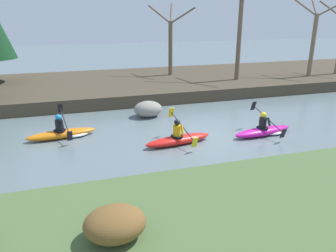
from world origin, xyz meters
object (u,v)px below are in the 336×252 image
at_px(kayaker_trailing, 64,133).
at_px(boulder_midstream, 148,109).
at_px(kayaker_middle, 179,139).
at_px(kayaker_lead, 265,130).

relative_size(kayaker_trailing, boulder_midstream, 2.04).
bearing_deg(kayaker_middle, boulder_midstream, 85.39).
bearing_deg(boulder_midstream, kayaker_middle, -85.61).
xyz_separation_m(kayaker_middle, kayaker_trailing, (-4.20, 2.00, -0.02)).
relative_size(kayaker_middle, boulder_midstream, 2.04).
bearing_deg(kayaker_lead, kayaker_trailing, 158.13).
height_order(kayaker_middle, boulder_midstream, kayaker_middle).
relative_size(kayaker_lead, kayaker_trailing, 1.00).
distance_m(kayaker_lead, boulder_midstream, 5.60).
xyz_separation_m(kayaker_lead, kayaker_middle, (-3.74, 0.10, 0.02)).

